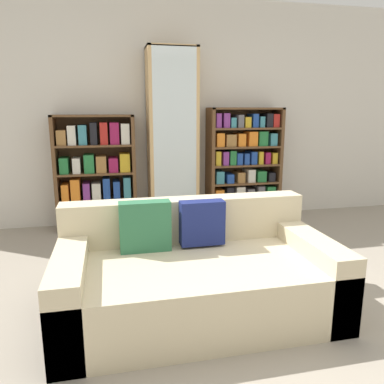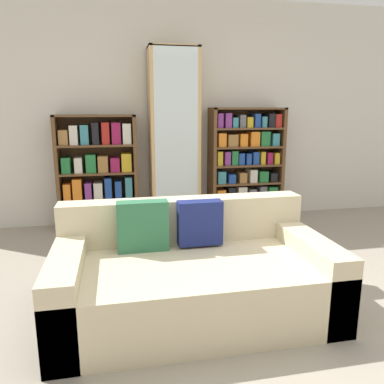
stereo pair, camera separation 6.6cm
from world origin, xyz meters
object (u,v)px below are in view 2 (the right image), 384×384
at_px(display_cabinet, 174,139).
at_px(wine_bottle, 210,220).
at_px(bookshelf_right, 246,165).
at_px(couch, 192,275).
at_px(bookshelf_left, 98,174).

height_order(display_cabinet, wine_bottle, display_cabinet).
distance_m(display_cabinet, bookshelf_right, 0.98).
distance_m(couch, wine_bottle, 1.72).
relative_size(bookshelf_left, wine_bottle, 3.58).
bearing_deg(wine_bottle, bookshelf_right, 40.16).
xyz_separation_m(couch, wine_bottle, (0.54, 1.63, -0.11)).
bearing_deg(display_cabinet, bookshelf_right, 1.01).
relative_size(display_cabinet, wine_bottle, 5.62).
distance_m(couch, display_cabinet, 2.25).
distance_m(couch, bookshelf_right, 2.44).
bearing_deg(bookshelf_left, bookshelf_right, -0.01).
xyz_separation_m(display_cabinet, bookshelf_right, (0.92, 0.02, -0.34)).
bearing_deg(wine_bottle, display_cabinet, 124.76).
bearing_deg(couch, display_cabinet, 84.38).
xyz_separation_m(display_cabinet, wine_bottle, (0.33, -0.48, -0.89)).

